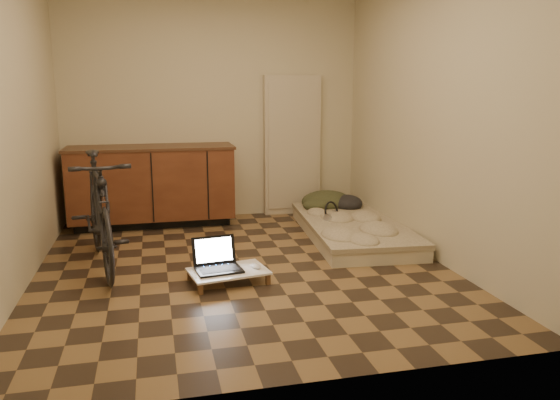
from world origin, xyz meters
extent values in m
cube|color=brown|center=(0.00, 0.00, 0.00)|extent=(3.50, 4.00, 0.00)
cube|color=beige|center=(0.00, 2.00, 1.30)|extent=(3.50, 0.00, 2.60)
cube|color=beige|center=(0.00, -2.00, 1.30)|extent=(3.50, 0.00, 2.60)
cube|color=beige|center=(-1.75, 0.00, 1.30)|extent=(0.00, 4.00, 2.60)
cube|color=beige|center=(1.75, 0.00, 1.30)|extent=(0.00, 4.00, 2.60)
cube|color=black|center=(-0.75, 1.74, 0.05)|extent=(1.70, 0.48, 0.10)
cube|color=#4C2415|center=(-0.75, 1.70, 0.49)|extent=(1.80, 0.60, 0.78)
cube|color=#462B1A|center=(-0.75, 1.70, 0.90)|extent=(1.84, 0.62, 0.03)
cube|color=beige|center=(0.95, 1.94, 0.85)|extent=(0.70, 0.10, 1.70)
imported|color=black|center=(-1.20, 0.25, 0.56)|extent=(0.80, 1.78, 1.11)
cube|color=beige|center=(1.30, 0.71, 0.06)|extent=(1.09, 2.04, 0.12)
cube|color=#C2B495|center=(1.30, 0.71, 0.15)|extent=(1.11, 2.07, 0.05)
cube|color=brown|center=(-0.42, -0.59, 0.04)|extent=(0.04, 0.04, 0.09)
cube|color=brown|center=(-0.48, -0.25, 0.04)|extent=(0.04, 0.04, 0.09)
cube|color=brown|center=(0.13, -0.49, 0.04)|extent=(0.04, 0.04, 0.09)
cube|color=brown|center=(0.07, -0.15, 0.04)|extent=(0.04, 0.04, 0.09)
cube|color=white|center=(-0.18, -0.37, 0.09)|extent=(0.68, 0.50, 0.02)
cube|color=black|center=(-0.25, -0.37, 0.11)|extent=(0.39, 0.30, 0.02)
cube|color=black|center=(-0.27, -0.22, 0.23)|extent=(0.37, 0.12, 0.23)
cube|color=white|center=(-0.27, -0.22, 0.23)|extent=(0.31, 0.09, 0.19)
ellipsoid|color=white|center=(0.05, -0.37, 0.12)|extent=(0.11, 0.13, 0.04)
camera|label=1|loc=(-0.73, -4.56, 1.56)|focal=35.00mm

